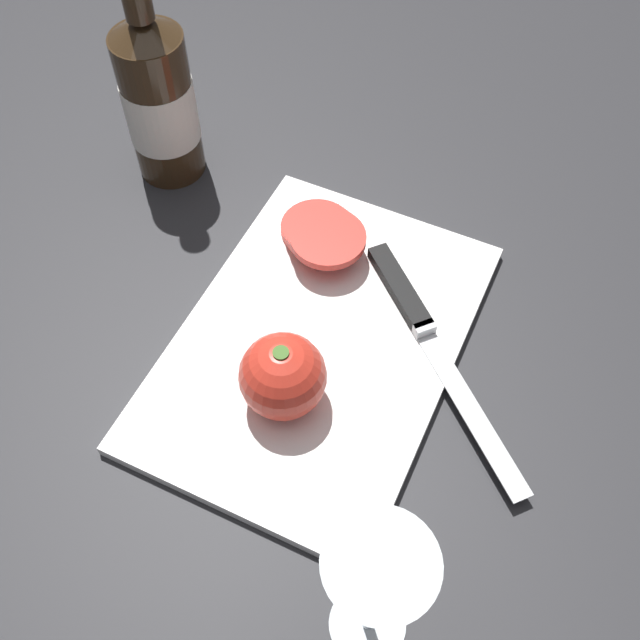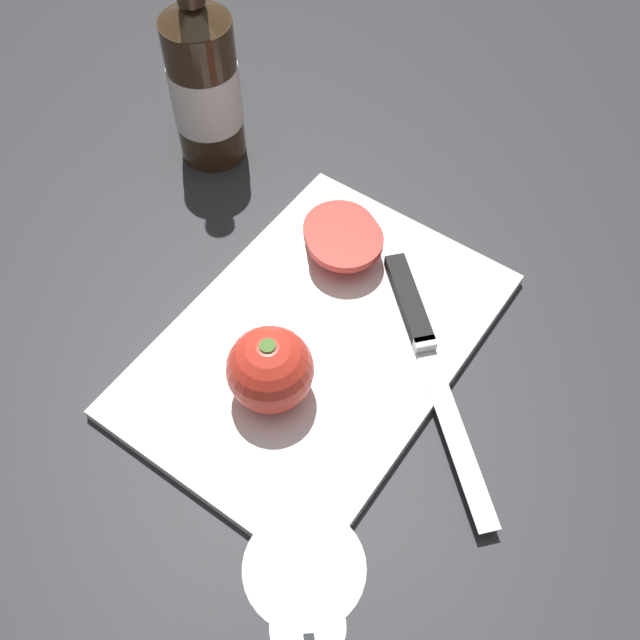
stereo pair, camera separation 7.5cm
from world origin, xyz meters
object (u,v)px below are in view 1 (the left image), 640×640
at_px(wine_glass, 377,584).
at_px(knife, 413,311).
at_px(wine_bottle, 158,98).
at_px(whole_tomato, 283,376).
at_px(tomato_slice_stack_near, 322,233).

relative_size(wine_glass, knife, 0.71).
relative_size(wine_bottle, whole_tomato, 3.56).
bearing_deg(wine_glass, knife, -165.47).
bearing_deg(tomato_slice_stack_near, knife, 69.50).
bearing_deg(tomato_slice_stack_near, wine_glass, 30.39).
bearing_deg(tomato_slice_stack_near, whole_tomato, 14.40).
bearing_deg(wine_bottle, wine_glass, 47.50).
bearing_deg(wine_bottle, tomato_slice_stack_near, 78.64).
relative_size(wine_glass, tomato_slice_stack_near, 1.55).
distance_m(wine_glass, tomato_slice_stack_near, 0.42).
xyz_separation_m(wine_bottle, tomato_slice_stack_near, (0.05, 0.23, -0.07)).
height_order(whole_tomato, tomato_slice_stack_near, whole_tomato).
xyz_separation_m(whole_tomato, tomato_slice_stack_near, (-0.19, -0.05, -0.02)).
bearing_deg(whole_tomato, wine_bottle, -130.93).
relative_size(wine_bottle, tomato_slice_stack_near, 2.69).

